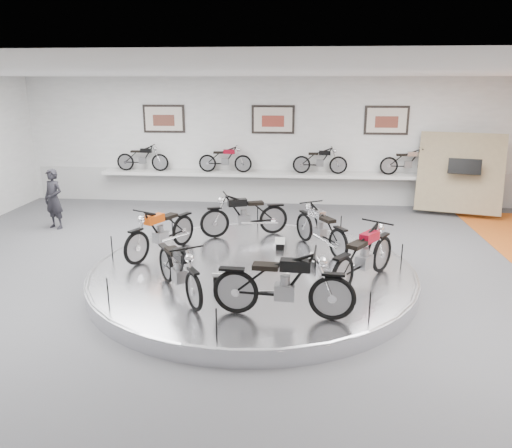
# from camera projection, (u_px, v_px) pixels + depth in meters

# --- Properties ---
(floor) EXTENTS (16.00, 16.00, 0.00)m
(floor) POSITION_uv_depth(u_px,v_px,m) (251.00, 287.00, 9.72)
(floor) COLOR #525254
(floor) RESTS_ON ground
(ceiling) EXTENTS (16.00, 16.00, 0.00)m
(ceiling) POSITION_uv_depth(u_px,v_px,m) (250.00, 73.00, 8.61)
(ceiling) COLOR white
(ceiling) RESTS_ON wall_back
(wall_back) EXTENTS (16.00, 0.00, 16.00)m
(wall_back) POSITION_uv_depth(u_px,v_px,m) (273.00, 142.00, 15.87)
(wall_back) COLOR white
(wall_back) RESTS_ON floor
(dado_band) EXTENTS (15.68, 0.04, 1.10)m
(dado_band) POSITION_uv_depth(u_px,v_px,m) (272.00, 187.00, 16.25)
(dado_band) COLOR #BCBCBA
(dado_band) RESTS_ON floor
(display_platform) EXTENTS (6.40, 6.40, 0.30)m
(display_platform) POSITION_uv_depth(u_px,v_px,m) (252.00, 274.00, 9.97)
(display_platform) COLOR silver
(display_platform) RESTS_ON floor
(platform_rim) EXTENTS (6.40, 6.40, 0.10)m
(platform_rim) POSITION_uv_depth(u_px,v_px,m) (252.00, 269.00, 9.93)
(platform_rim) COLOR #B2B2BA
(platform_rim) RESTS_ON display_platform
(shelf) EXTENTS (11.00, 0.55, 0.10)m
(shelf) POSITION_uv_depth(u_px,v_px,m) (272.00, 175.00, 15.86)
(shelf) COLOR silver
(shelf) RESTS_ON wall_back
(poster_left) EXTENTS (1.35, 0.06, 0.88)m
(poster_left) POSITION_uv_depth(u_px,v_px,m) (164.00, 119.00, 15.94)
(poster_left) COLOR beige
(poster_left) RESTS_ON wall_back
(poster_center) EXTENTS (1.35, 0.06, 0.88)m
(poster_center) POSITION_uv_depth(u_px,v_px,m) (273.00, 120.00, 15.63)
(poster_center) COLOR beige
(poster_center) RESTS_ON wall_back
(poster_right) EXTENTS (1.35, 0.06, 0.88)m
(poster_right) POSITION_uv_depth(u_px,v_px,m) (387.00, 120.00, 15.33)
(poster_right) COLOR beige
(poster_right) RESTS_ON wall_back
(display_panel) EXTENTS (2.56, 1.52, 2.30)m
(display_panel) POSITION_uv_depth(u_px,v_px,m) (460.00, 173.00, 14.72)
(display_panel) COLOR #93825E
(display_panel) RESTS_ON floor
(shelf_bike_a) EXTENTS (1.22, 0.43, 0.73)m
(shelf_bike_a) POSITION_uv_depth(u_px,v_px,m) (143.00, 160.00, 16.11)
(shelf_bike_a) COLOR black
(shelf_bike_a) RESTS_ON shelf
(shelf_bike_b) EXTENTS (1.22, 0.43, 0.73)m
(shelf_bike_b) POSITION_uv_depth(u_px,v_px,m) (225.00, 161.00, 15.87)
(shelf_bike_b) COLOR maroon
(shelf_bike_b) RESTS_ON shelf
(shelf_bike_c) EXTENTS (1.22, 0.43, 0.73)m
(shelf_bike_c) POSITION_uv_depth(u_px,v_px,m) (320.00, 162.00, 15.61)
(shelf_bike_c) COLOR black
(shelf_bike_c) RESTS_ON shelf
(shelf_bike_d) EXTENTS (1.22, 0.43, 0.73)m
(shelf_bike_d) POSITION_uv_depth(u_px,v_px,m) (408.00, 163.00, 15.37)
(shelf_bike_d) COLOR silver
(shelf_bike_d) RESTS_ON shelf
(bike_a) EXTENTS (1.40, 1.78, 1.01)m
(bike_a) POSITION_uv_depth(u_px,v_px,m) (321.00, 228.00, 10.83)
(bike_a) COLOR silver
(bike_a) RESTS_ON display_platform
(bike_b) EXTENTS (1.91, 1.18, 1.06)m
(bike_b) POSITION_uv_depth(u_px,v_px,m) (244.00, 214.00, 11.81)
(bike_b) COLOR black
(bike_b) RESTS_ON display_platform
(bike_c) EXTENTS (1.38, 1.89, 1.06)m
(bike_c) POSITION_uv_depth(u_px,v_px,m) (161.00, 231.00, 10.52)
(bike_c) COLOR #D5490A
(bike_c) RESTS_ON display_platform
(bike_d) EXTENTS (1.44, 1.74, 1.00)m
(bike_d) POSITION_uv_depth(u_px,v_px,m) (179.00, 268.00, 8.50)
(bike_d) COLOR black
(bike_d) RESTS_ON display_platform
(bike_e) EXTENTS (1.94, 0.80, 1.12)m
(bike_e) POSITION_uv_depth(u_px,v_px,m) (283.00, 284.00, 7.70)
(bike_e) COLOR black
(bike_e) RESTS_ON display_platform
(bike_f) EXTENTS (1.60, 1.90, 1.09)m
(bike_f) POSITION_uv_depth(u_px,v_px,m) (364.00, 255.00, 9.00)
(bike_f) COLOR maroon
(bike_f) RESTS_ON display_platform
(visitor) EXTENTS (0.69, 0.57, 1.62)m
(visitor) POSITION_uv_depth(u_px,v_px,m) (54.00, 199.00, 13.41)
(visitor) COLOR black
(visitor) RESTS_ON floor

